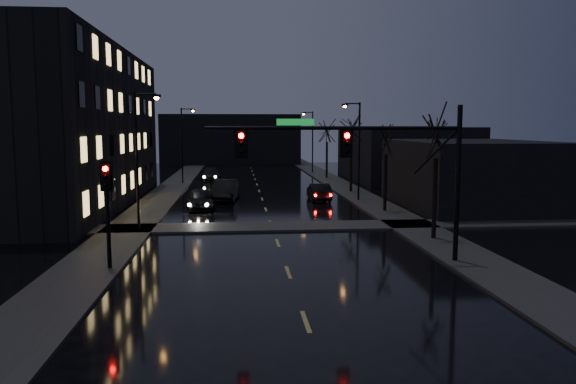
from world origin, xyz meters
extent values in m
plane|color=black|center=(0.00, 0.00, 0.00)|extent=(160.00, 160.00, 0.00)
cube|color=#2D2D2B|center=(-8.50, 35.00, 0.06)|extent=(3.00, 140.00, 0.12)
cube|color=#2D2D2B|center=(8.50, 35.00, 0.06)|extent=(3.00, 140.00, 0.12)
cube|color=#2D2D2B|center=(0.00, 18.50, 0.06)|extent=(40.00, 3.00, 0.12)
cube|color=black|center=(-16.50, 30.00, 6.00)|extent=(12.00, 30.00, 12.00)
cube|color=black|center=(15.50, 26.00, 2.50)|extent=(10.00, 14.00, 5.00)
cube|color=black|center=(17.00, 48.00, 3.00)|extent=(12.00, 18.00, 6.00)
cube|color=black|center=(-3.00, 78.00, 4.00)|extent=(22.00, 10.00, 8.00)
cylinder|color=black|center=(7.60, 9.00, 3.50)|extent=(0.22, 0.22, 7.00)
cylinder|color=black|center=(2.10, 9.00, 6.00)|extent=(11.00, 0.16, 0.16)
cylinder|color=black|center=(6.60, 9.00, 5.00)|extent=(2.05, 0.10, 2.05)
cube|color=#0C591E|center=(0.40, 9.00, 6.25)|extent=(1.60, 0.04, 0.28)
cube|color=black|center=(-1.90, 9.00, 5.35)|extent=(0.35, 0.28, 1.05)
sphere|color=#FF0705|center=(-1.90, 8.84, 5.68)|extent=(0.22, 0.22, 0.22)
cube|color=black|center=(2.60, 9.00, 5.35)|extent=(0.35, 0.28, 1.05)
sphere|color=#FF0705|center=(2.60, 8.84, 5.68)|extent=(0.22, 0.22, 0.22)
cylinder|color=black|center=(-7.50, 9.00, 2.20)|extent=(0.18, 0.18, 4.40)
cube|color=black|center=(-7.50, 9.00, 4.00)|extent=(0.35, 0.28, 1.05)
sphere|color=#FF0705|center=(-7.50, 8.84, 4.33)|extent=(0.22, 0.22, 0.22)
cylinder|color=black|center=(8.40, 14.00, 2.20)|extent=(0.24, 0.24, 4.40)
cylinder|color=black|center=(8.40, 24.00, 2.06)|extent=(0.24, 0.24, 4.12)
cylinder|color=black|center=(8.40, 36.00, 2.34)|extent=(0.24, 0.24, 4.68)
cylinder|color=black|center=(8.40, 50.00, 2.15)|extent=(0.24, 0.24, 4.29)
cylinder|color=black|center=(-7.80, 18.00, 4.00)|extent=(0.16, 0.16, 8.00)
cylinder|color=black|center=(-7.20, 18.00, 7.90)|extent=(1.20, 0.10, 0.10)
cube|color=black|center=(-6.60, 18.00, 7.80)|extent=(0.50, 0.25, 0.15)
sphere|color=orange|center=(-6.60, 18.00, 7.70)|extent=(0.28, 0.28, 0.28)
cylinder|color=black|center=(-7.80, 45.00, 4.00)|extent=(0.16, 0.16, 8.00)
cylinder|color=black|center=(-7.20, 45.00, 7.90)|extent=(1.20, 0.10, 0.10)
cube|color=black|center=(-6.60, 45.00, 7.80)|extent=(0.50, 0.25, 0.15)
sphere|color=orange|center=(-6.60, 45.00, 7.70)|extent=(0.28, 0.28, 0.28)
cylinder|color=black|center=(7.80, 30.00, 4.00)|extent=(0.16, 0.16, 8.00)
cylinder|color=black|center=(7.20, 30.00, 7.90)|extent=(1.20, 0.10, 0.10)
cube|color=black|center=(6.60, 30.00, 7.80)|extent=(0.50, 0.25, 0.15)
sphere|color=orange|center=(6.60, 30.00, 7.70)|extent=(0.28, 0.28, 0.28)
cylinder|color=black|center=(7.80, 58.00, 4.00)|extent=(0.16, 0.16, 8.00)
cylinder|color=black|center=(7.20, 58.00, 7.90)|extent=(1.20, 0.10, 0.10)
cube|color=black|center=(6.60, 58.00, 7.80)|extent=(0.50, 0.25, 0.15)
sphere|color=orange|center=(6.60, 58.00, 7.70)|extent=(0.28, 0.28, 0.28)
imported|color=black|center=(-4.81, 26.45, 0.77)|extent=(2.38, 4.73, 1.54)
imported|color=black|center=(-3.07, 31.28, 0.86)|extent=(2.23, 5.34, 1.72)
imported|color=black|center=(-3.00, 35.97, 0.64)|extent=(2.26, 4.64, 1.27)
imported|color=black|center=(-5.03, 48.45, 0.70)|extent=(2.55, 5.06, 1.41)
imported|color=black|center=(4.64, 30.69, 0.71)|extent=(1.56, 4.35, 1.43)
camera|label=1|loc=(-2.10, -14.81, 6.06)|focal=35.00mm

